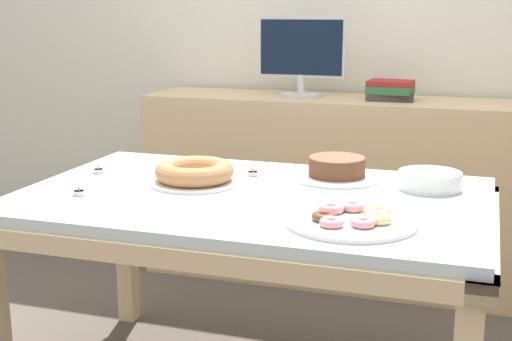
# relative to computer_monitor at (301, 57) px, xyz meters

# --- Properties ---
(wall_back) EXTENTS (8.00, 0.10, 2.60)m
(wall_back) POSITION_rel_computer_monitor_xyz_m (0.15, 0.30, 0.20)
(wall_back) COLOR silver
(wall_back) RESTS_ON ground
(dining_table) EXTENTS (1.55, 0.99, 0.74)m
(dining_table) POSITION_rel_computer_monitor_xyz_m (0.15, -1.19, -0.45)
(dining_table) COLOR silver
(dining_table) RESTS_ON ground
(sideboard) EXTENTS (1.81, 0.44, 0.91)m
(sideboard) POSITION_rel_computer_monitor_xyz_m (0.15, 0.00, -0.64)
(sideboard) COLOR #D1B284
(sideboard) RESTS_ON ground
(computer_monitor) EXTENTS (0.42, 0.20, 0.38)m
(computer_monitor) POSITION_rel_computer_monitor_xyz_m (0.00, 0.00, 0.00)
(computer_monitor) COLOR silver
(computer_monitor) RESTS_ON sideboard
(book_stack) EXTENTS (0.23, 0.18, 0.09)m
(book_stack) POSITION_rel_computer_monitor_xyz_m (0.43, 0.00, -0.14)
(book_stack) COLOR #3F3838
(book_stack) RESTS_ON sideboard
(cake_chocolate_round) EXTENTS (0.31, 0.31, 0.08)m
(cake_chocolate_round) POSITION_rel_computer_monitor_xyz_m (0.37, -0.91, -0.33)
(cake_chocolate_round) COLOR white
(cake_chocolate_round) RESTS_ON dining_table
(cake_golden_bundt) EXTENTS (0.31, 0.31, 0.08)m
(cake_golden_bundt) POSITION_rel_computer_monitor_xyz_m (-0.08, -1.13, -0.32)
(cake_golden_bundt) COLOR white
(cake_golden_bundt) RESTS_ON dining_table
(pastry_platter) EXTENTS (0.37, 0.37, 0.04)m
(pastry_platter) POSITION_rel_computer_monitor_xyz_m (0.52, -1.42, -0.35)
(pastry_platter) COLOR white
(pastry_platter) RESTS_ON dining_table
(plate_stack) EXTENTS (0.21, 0.21, 0.06)m
(plate_stack) POSITION_rel_computer_monitor_xyz_m (0.70, -0.95, -0.33)
(plate_stack) COLOR white
(plate_stack) RESTS_ON dining_table
(tealight_left_edge) EXTENTS (0.04, 0.04, 0.04)m
(tealight_left_edge) POSITION_rel_computer_monitor_xyz_m (-0.48, -1.10, -0.35)
(tealight_left_edge) COLOR silver
(tealight_left_edge) RESTS_ON dining_table
(tealight_centre) EXTENTS (0.04, 0.04, 0.04)m
(tealight_centre) POSITION_rel_computer_monitor_xyz_m (0.76, -0.79, -0.35)
(tealight_centre) COLOR silver
(tealight_centre) RESTS_ON dining_table
(tealight_right_edge) EXTENTS (0.04, 0.04, 0.04)m
(tealight_right_edge) POSITION_rel_computer_monitor_xyz_m (-0.38, -1.39, -0.35)
(tealight_right_edge) COLOR silver
(tealight_right_edge) RESTS_ON dining_table
(tealight_near_cakes) EXTENTS (0.04, 0.04, 0.04)m
(tealight_near_cakes) POSITION_rel_computer_monitor_xyz_m (0.07, -0.96, -0.35)
(tealight_near_cakes) COLOR silver
(tealight_near_cakes) RESTS_ON dining_table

